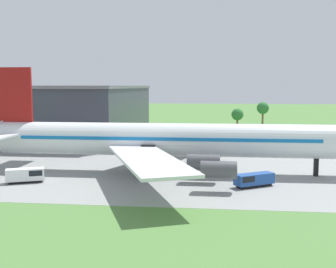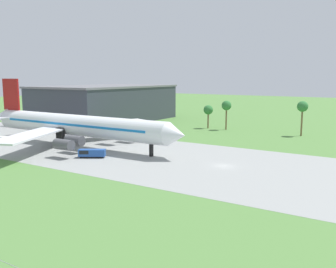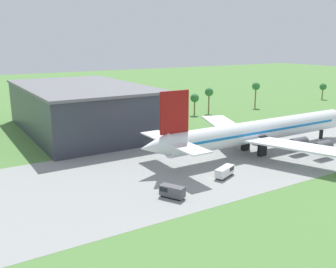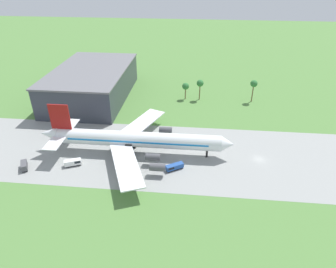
# 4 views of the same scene
# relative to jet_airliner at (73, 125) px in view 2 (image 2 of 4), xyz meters

# --- Properties ---
(ground_plane) EXTENTS (600.00, 600.00, 0.00)m
(ground_plane) POSITION_rel_jet_airliner_xyz_m (46.59, 0.15, -5.98)
(ground_plane) COLOR #517F3D
(taxiway_strip) EXTENTS (320.00, 44.00, 0.02)m
(taxiway_strip) POSITION_rel_jet_airliner_xyz_m (46.59, 0.15, -5.97)
(taxiway_strip) COLOR gray
(taxiway_strip) RESTS_ON ground_plane
(jet_airliner) EXTENTS (73.70, 57.14, 19.00)m
(jet_airliner) POSITION_rel_jet_airliner_xyz_m (0.00, 0.00, 0.00)
(jet_airliner) COLOR white
(jet_airliner) RESTS_ON ground_plane
(fuel_truck) EXTENTS (6.56, 5.11, 2.07)m
(fuel_truck) POSITION_rel_jet_airliner_xyz_m (15.60, -9.20, -4.85)
(fuel_truck) COLOR black
(fuel_truck) RESTS_ON ground_plane
(terminal_building) EXTENTS (36.72, 61.20, 15.69)m
(terminal_building) POSITION_rel_jet_airliner_xyz_m (-32.89, 50.93, 1.88)
(terminal_building) COLOR #333842
(terminal_building) RESTS_ON ground_plane
(palm_tree_row) EXTENTS (86.99, 3.60, 11.66)m
(palm_tree_row) POSITION_rel_jet_airliner_xyz_m (47.64, 53.45, 1.96)
(palm_tree_row) COLOR brown
(palm_tree_row) RESTS_ON ground_plane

